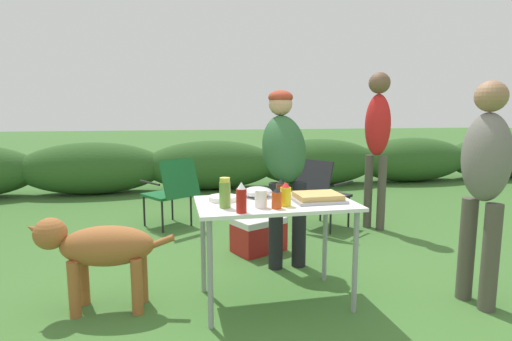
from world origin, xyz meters
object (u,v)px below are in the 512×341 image
at_px(ketchup_bottle, 241,198).
at_px(standing_person_with_beanie, 485,174).
at_px(relish_jar, 225,193).
at_px(standing_person_in_red_jacket, 284,159).
at_px(dog, 98,249).
at_px(standing_person_in_navy_coat, 377,132).
at_px(plate_stack, 223,198).
at_px(bbq_sauce_bottle, 281,191).
at_px(mustard_bottle, 286,195).
at_px(mixing_bowl, 258,192).
at_px(cooler_box, 259,234).
at_px(hot_sauce_bottle, 277,199).
at_px(food_tray, 318,197).
at_px(folding_table, 275,212).
at_px(paper_cup_stack, 261,199).
at_px(camp_chair_near_hedge, 321,190).
at_px(camp_chair_green_behind_table, 172,189).

relative_size(ketchup_bottle, standing_person_with_beanie, 0.12).
xyz_separation_m(relish_jar, ketchup_bottle, (0.08, -0.15, -0.01)).
xyz_separation_m(standing_person_in_red_jacket, dog, (-1.48, -0.58, -0.52)).
xyz_separation_m(standing_person_in_red_jacket, standing_person_in_navy_coat, (1.35, 0.83, 0.18)).
height_order(plate_stack, standing_person_with_beanie, standing_person_with_beanie).
bearing_deg(bbq_sauce_bottle, mustard_bottle, -88.85).
distance_m(mixing_bowl, cooler_box, 1.09).
bearing_deg(standing_person_in_red_jacket, standing_person_in_navy_coat, 29.51).
height_order(mixing_bowl, hot_sauce_bottle, hot_sauce_bottle).
bearing_deg(food_tray, mustard_bottle, -159.96).
bearing_deg(standing_person_in_red_jacket, folding_table, -112.91).
xyz_separation_m(mixing_bowl, standing_person_in_navy_coat, (1.71, 1.36, 0.36)).
distance_m(paper_cup_stack, camp_chair_near_hedge, 2.14).
bearing_deg(hot_sauce_bottle, ketchup_bottle, -165.64).
bearing_deg(standing_person_with_beanie, folding_table, -112.13).
bearing_deg(hot_sauce_bottle, relish_jar, 164.35).
height_order(ketchup_bottle, cooler_box, ketchup_bottle).
distance_m(paper_cup_stack, cooler_box, 1.39).
relative_size(folding_table, ketchup_bottle, 5.68).
bearing_deg(folding_table, standing_person_in_navy_coat, 43.65).
xyz_separation_m(mixing_bowl, camp_chair_green_behind_table, (-0.62, 1.89, -0.31)).
height_order(paper_cup_stack, hot_sauce_bottle, hot_sauce_bottle).
bearing_deg(ketchup_bottle, mustard_bottle, 20.29).
bearing_deg(standing_person_in_navy_coat, standing_person_in_red_jacket, -94.84).
height_order(mustard_bottle, standing_person_in_navy_coat, standing_person_in_navy_coat).
distance_m(relish_jar, standing_person_in_red_jacket, 1.05).
xyz_separation_m(bbq_sauce_bottle, camp_chair_green_behind_table, (-0.74, 2.10, -0.35)).
bearing_deg(ketchup_bottle, camp_chair_green_behind_table, 100.18).
bearing_deg(standing_person_in_red_jacket, relish_jar, -130.20).
distance_m(paper_cup_stack, relish_jar, 0.24).
distance_m(food_tray, mustard_bottle, 0.29).
relative_size(folding_table, relish_jar, 5.49).
height_order(relish_jar, standing_person_in_red_jacket, standing_person_in_red_jacket).
xyz_separation_m(mixing_bowl, dog, (-1.13, -0.05, -0.34)).
bearing_deg(dog, hot_sauce_bottle, -99.11).
xyz_separation_m(paper_cup_stack, camp_chair_near_hedge, (1.12, 1.80, -0.33)).
bearing_deg(food_tray, paper_cup_stack, -166.47).
relative_size(ketchup_bottle, camp_chair_near_hedge, 0.23).
height_order(paper_cup_stack, cooler_box, paper_cup_stack).
xyz_separation_m(paper_cup_stack, relish_jar, (-0.23, 0.04, 0.04)).
bearing_deg(plate_stack, camp_chair_near_hedge, 48.99).
relative_size(paper_cup_stack, camp_chair_green_behind_table, 0.14).
distance_m(bbq_sauce_bottle, standing_person_with_beanie, 1.40).
relative_size(relish_jar, cooler_box, 0.35).
distance_m(mixing_bowl, hot_sauce_bottle, 0.39).
bearing_deg(standing_person_in_red_jacket, standing_person_with_beanie, -45.42).
relative_size(hot_sauce_bottle, camp_chair_near_hedge, 0.17).
height_order(paper_cup_stack, standing_person_in_navy_coat, standing_person_in_navy_coat).
relative_size(mixing_bowl, standing_person_in_red_jacket, 0.14).
height_order(standing_person_in_red_jacket, standing_person_in_navy_coat, standing_person_in_navy_coat).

